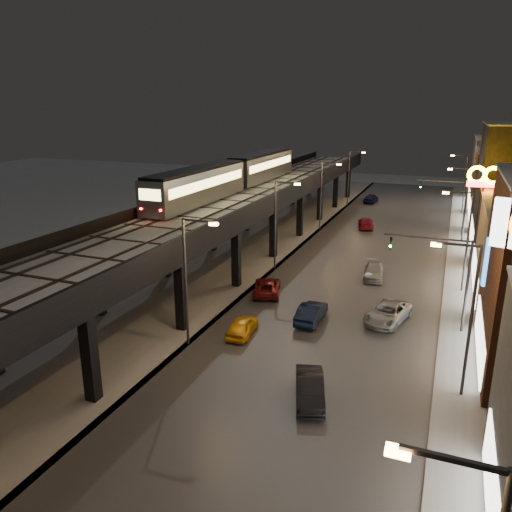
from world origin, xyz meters
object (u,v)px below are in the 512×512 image
(subway_train, at_px, (234,174))
(car_onc_silver, at_px, (310,389))
(car_mid_dark, at_px, (366,223))
(car_onc_dark, at_px, (388,314))
(car_near_white, at_px, (311,313))
(car_taxi, at_px, (243,327))
(car_onc_white, at_px, (374,272))
(car_far_white, at_px, (371,198))
(car_mid_silver, at_px, (267,287))

(subway_train, distance_m, car_onc_silver, 34.99)
(car_mid_dark, relative_size, car_onc_dark, 0.91)
(car_near_white, bearing_deg, subway_train, -51.11)
(car_taxi, bearing_deg, car_onc_silver, 132.11)
(car_onc_silver, xyz_separation_m, car_onc_white, (0.05, 22.40, -0.07))
(subway_train, height_order, car_onc_dark, subway_train)
(car_mid_dark, xyz_separation_m, car_far_white, (-2.38, 19.02, 0.09))
(subway_train, xyz_separation_m, car_mid_dark, (13.37, 13.49, -7.65))
(car_onc_dark, height_order, car_onc_white, car_onc_dark)
(car_far_white, distance_m, car_onc_dark, 50.18)
(subway_train, height_order, car_mid_dark, subway_train)
(subway_train, distance_m, car_far_white, 35.14)
(subway_train, xyz_separation_m, car_far_white, (10.99, 32.51, -7.56))
(car_taxi, bearing_deg, subway_train, -69.67)
(car_onc_dark, bearing_deg, car_mid_silver, -178.23)
(car_onc_white, bearing_deg, car_near_white, -109.96)
(car_onc_dark, bearing_deg, car_onc_silver, -88.70)
(car_mid_dark, relative_size, car_onc_silver, 1.07)
(car_near_white, bearing_deg, car_far_white, -84.95)
(car_near_white, xyz_separation_m, car_mid_dark, (-1.39, 32.36, -0.04))
(car_taxi, relative_size, car_mid_dark, 0.82)
(car_mid_dark, bearing_deg, car_near_white, 81.02)
(car_mid_silver, height_order, car_onc_silver, car_onc_silver)
(car_taxi, height_order, car_onc_silver, car_onc_silver)
(car_near_white, distance_m, car_onc_white, 12.31)
(car_near_white, relative_size, car_mid_silver, 0.92)
(car_mid_silver, distance_m, car_onc_white, 11.17)
(car_taxi, xyz_separation_m, car_mid_dark, (2.61, 36.42, 0.02))
(car_mid_dark, height_order, car_onc_silver, car_onc_silver)
(car_taxi, xyz_separation_m, car_onc_white, (6.86, 16.03, -0.01))
(car_near_white, relative_size, car_onc_silver, 1.01)
(car_taxi, distance_m, car_mid_dark, 36.51)
(car_mid_silver, xyz_separation_m, car_mid_dark, (3.82, 28.12, 0.02))
(car_onc_silver, xyz_separation_m, car_onc_dark, (2.66, 12.48, -0.01))
(subway_train, relative_size, car_mid_silver, 7.34)
(car_onc_silver, bearing_deg, car_taxi, 119.16)
(car_taxi, distance_m, car_onc_dark, 11.27)
(car_taxi, height_order, car_onc_dark, car_onc_dark)
(car_taxi, height_order, car_mid_dark, car_mid_dark)
(car_taxi, bearing_deg, car_mid_dark, -98.90)
(car_far_white, relative_size, car_onc_dark, 0.88)
(car_far_white, height_order, car_onc_silver, car_far_white)
(car_mid_dark, xyz_separation_m, car_onc_silver, (4.19, -42.79, 0.04))
(car_taxi, xyz_separation_m, car_far_white, (0.24, 55.44, 0.11))
(car_mid_dark, relative_size, car_onc_white, 1.05)
(car_far_white, bearing_deg, car_taxi, 93.26)
(car_mid_silver, xyz_separation_m, car_onc_silver, (8.01, -14.67, 0.06))
(car_near_white, bearing_deg, car_onc_white, -102.54)
(car_onc_white, bearing_deg, car_far_white, 92.98)
(car_mid_dark, distance_m, car_onc_white, 20.82)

